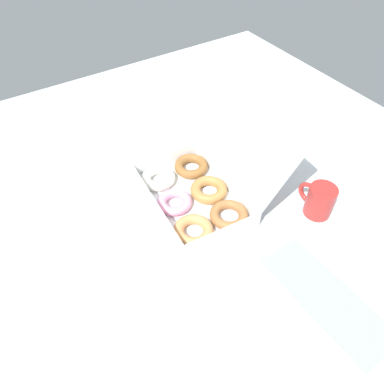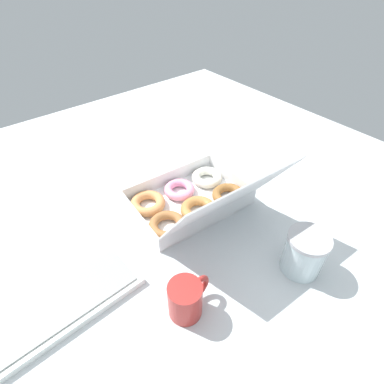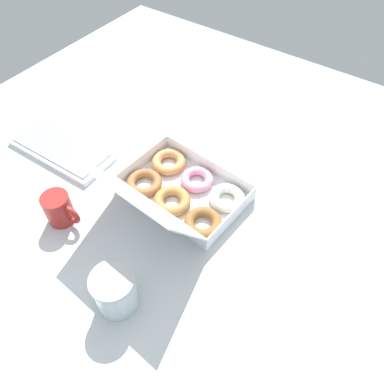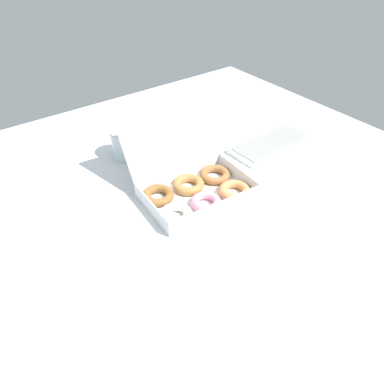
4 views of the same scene
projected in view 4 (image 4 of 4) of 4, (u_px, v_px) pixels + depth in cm
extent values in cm
cube|color=silver|center=(207.00, 196.00, 129.28)|extent=(180.00, 180.00, 2.00)
cube|color=white|center=(197.00, 197.00, 127.19)|extent=(36.76, 26.24, 0.40)
cube|color=white|center=(151.00, 208.00, 118.11)|extent=(2.20, 23.61, 5.34)
cube|color=white|center=(238.00, 174.00, 132.73)|extent=(2.20, 23.61, 5.34)
cube|color=white|center=(217.00, 209.00, 117.68)|extent=(34.20, 3.01, 5.34)
cube|color=white|center=(179.00, 173.00, 133.16)|extent=(34.20, 3.01, 5.34)
cube|color=white|center=(169.00, 135.00, 129.95)|extent=(35.99, 16.05, 19.91)
torus|color=white|center=(176.00, 214.00, 117.62)|extent=(14.76, 14.76, 2.89)
torus|color=pink|center=(206.00, 202.00, 122.37)|extent=(12.28, 12.28, 2.65)
torus|color=tan|center=(235.00, 191.00, 127.22)|extent=(14.59, 14.59, 2.91)
torus|color=brown|center=(158.00, 195.00, 125.20)|extent=(12.17, 12.17, 2.85)
torus|color=#B57A3F|center=(189.00, 185.00, 129.97)|extent=(14.98, 14.98, 3.05)
torus|color=#9D6538|center=(215.00, 175.00, 134.70)|extent=(15.26, 15.26, 2.71)
cube|color=white|center=(270.00, 145.00, 153.13)|extent=(35.82, 16.24, 1.80)
cube|color=#969B98|center=(270.00, 142.00, 152.45)|extent=(32.92, 13.73, 0.40)
cylinder|color=#AD2C28|center=(201.00, 133.00, 152.77)|extent=(7.68, 7.68, 9.54)
torus|color=#AD2C28|center=(194.00, 137.00, 150.56)|extent=(6.84, 2.11, 6.73)
cylinder|color=black|center=(201.00, 126.00, 150.89)|extent=(6.76, 6.76, 0.57)
cylinder|color=silver|center=(125.00, 145.00, 144.12)|extent=(9.88, 9.88, 10.83)
cylinder|color=#B2B2B7|center=(123.00, 131.00, 140.49)|extent=(10.38, 10.38, 1.00)
cube|color=white|center=(192.00, 265.00, 103.71)|extent=(13.92, 12.82, 0.15)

